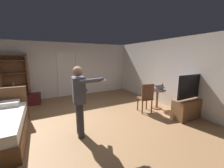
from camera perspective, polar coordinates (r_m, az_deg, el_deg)
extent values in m
plane|color=olive|center=(4.04, -9.18, -16.11)|extent=(7.19, 7.19, 0.00)
cube|color=silver|center=(6.87, -18.50, 5.62)|extent=(6.54, 0.12, 2.50)
cube|color=silver|center=(5.54, 23.70, 4.08)|extent=(0.12, 6.78, 2.50)
cube|color=white|center=(6.77, -21.33, 3.42)|extent=(0.08, 0.08, 2.05)
cube|color=white|center=(6.91, -14.31, 3.98)|extent=(0.08, 0.08, 2.05)
cube|color=white|center=(6.78, -18.32, 12.67)|extent=(0.93, 0.08, 0.08)
cube|color=white|center=(4.56, -37.19, -6.58)|extent=(0.50, 0.34, 0.12)
cube|color=brown|center=(6.69, -38.90, 1.19)|extent=(0.06, 0.32, 1.95)
cube|color=brown|center=(6.57, -31.42, 1.90)|extent=(0.06, 0.32, 1.95)
cube|color=brown|center=(6.56, -36.13, 9.79)|extent=(0.94, 0.32, 0.04)
cube|color=brown|center=(6.76, -35.04, 1.73)|extent=(0.94, 0.02, 1.95)
cube|color=brown|center=(6.75, -34.50, -4.58)|extent=(0.88, 0.32, 0.03)
cube|color=brown|center=(6.65, -34.96, -0.52)|extent=(0.88, 0.32, 0.03)
cylinder|color=#C9B784|center=(6.65, -35.80, -0.03)|extent=(0.06, 0.06, 0.10)
cube|color=brown|center=(6.59, -35.43, 3.63)|extent=(0.88, 0.32, 0.03)
cube|color=brown|center=(6.56, -35.91, 7.85)|extent=(0.88, 0.32, 0.03)
cylinder|color=#465165|center=(6.54, -35.07, 8.60)|extent=(0.07, 0.07, 0.12)
cube|color=brown|center=(4.89, 29.36, -8.78)|extent=(1.14, 0.40, 0.59)
cube|color=black|center=(4.70, 30.36, -0.80)|extent=(1.21, 0.05, 0.70)
cube|color=#534EC4|center=(4.72, 30.05, -0.74)|extent=(1.15, 0.01, 0.64)
cylinder|color=brown|center=(5.27, 18.21, -6.06)|extent=(0.08, 0.08, 0.67)
cylinder|color=brown|center=(5.37, 18.01, -9.33)|extent=(0.35, 0.35, 0.03)
cylinder|color=brown|center=(5.18, 18.45, -2.35)|extent=(0.58, 0.58, 0.03)
cube|color=black|center=(5.15, 18.23, -2.10)|extent=(0.33, 0.24, 0.02)
cube|color=black|center=(5.04, 19.21, -1.14)|extent=(0.33, 0.21, 0.09)
cube|color=#0C4C83|center=(5.05, 19.17, -1.12)|extent=(0.30, 0.18, 0.07)
cylinder|color=#2A2D25|center=(5.21, 20.22, -1.24)|extent=(0.06, 0.06, 0.18)
cylinder|color=#2A2D25|center=(5.19, 20.30, -0.05)|extent=(0.03, 0.03, 0.04)
cylinder|color=brown|center=(5.09, 14.11, -7.73)|extent=(0.04, 0.04, 0.45)
cylinder|color=brown|center=(4.94, 10.64, -8.18)|extent=(0.04, 0.04, 0.45)
cylinder|color=brown|center=(4.82, 16.12, -8.93)|extent=(0.04, 0.04, 0.45)
cylinder|color=brown|center=(4.65, 12.50, -9.46)|extent=(0.04, 0.04, 0.45)
cube|color=brown|center=(4.80, 13.47, -5.80)|extent=(0.50, 0.50, 0.04)
cube|color=brown|center=(4.58, 14.65, -3.14)|extent=(0.42, 0.13, 0.50)
cylinder|color=#333338|center=(3.51, -13.44, -13.22)|extent=(0.15, 0.15, 0.82)
cylinder|color=#333338|center=(3.31, -12.88, -14.73)|extent=(0.15, 0.15, 0.82)
cube|color=#4C4C56|center=(3.18, -13.72, -2.37)|extent=(0.30, 0.42, 0.58)
sphere|color=#936B4C|center=(3.11, -14.07, 5.07)|extent=(0.22, 0.22, 0.22)
cylinder|color=#4C4C56|center=(3.38, -12.80, 0.28)|extent=(0.33, 0.13, 0.47)
cylinder|color=#4C4C56|center=(2.96, -8.47, 1.34)|extent=(0.52, 0.15, 0.12)
cube|color=white|center=(3.01, -3.62, 1.31)|extent=(0.12, 0.05, 0.04)
cube|color=#4C1919|center=(6.25, -30.03, -5.42)|extent=(0.58, 0.39, 0.45)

